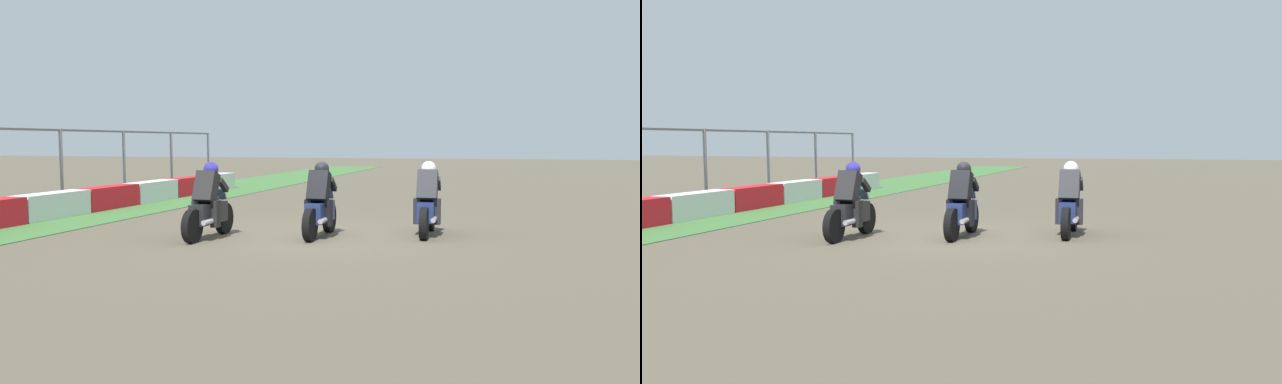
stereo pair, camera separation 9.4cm
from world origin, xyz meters
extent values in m
plane|color=brown|center=(0.00, 0.00, 0.00)|extent=(120.00, 120.00, 0.00)
cube|color=#3E6D35|center=(0.00, 7.19, 0.01)|extent=(72.00, 3.92, 0.02)
cube|color=silver|center=(1.22, 7.15, 0.32)|extent=(2.38, 0.60, 0.64)
cube|color=red|center=(3.65, 7.15, 0.32)|extent=(2.38, 0.60, 0.64)
cube|color=silver|center=(6.08, 7.15, 0.32)|extent=(2.38, 0.60, 0.64)
cube|color=red|center=(8.52, 7.15, 0.32)|extent=(2.38, 0.60, 0.64)
cube|color=silver|center=(10.95, 7.15, 0.32)|extent=(2.38, 0.60, 0.64)
cylinder|color=slate|center=(3.19, 8.32, 1.13)|extent=(0.10, 0.10, 2.27)
cylinder|color=slate|center=(6.39, 8.32, 1.13)|extent=(0.10, 0.10, 2.27)
cylinder|color=slate|center=(9.58, 8.32, 1.13)|extent=(0.10, 0.10, 2.27)
cylinder|color=slate|center=(12.78, 8.32, 1.13)|extent=(0.10, 0.10, 2.27)
cylinder|color=black|center=(1.45, -2.14, 0.32)|extent=(0.64, 0.15, 0.64)
cylinder|color=black|center=(0.05, -2.17, 0.32)|extent=(0.64, 0.15, 0.64)
cube|color=navy|center=(0.75, -2.16, 0.50)|extent=(1.11, 0.34, 0.40)
ellipsoid|color=navy|center=(0.85, -2.15, 0.80)|extent=(0.49, 0.31, 0.24)
cube|color=red|center=(0.24, -2.17, 0.52)|extent=(0.06, 0.16, 0.08)
cylinder|color=#A5A5AD|center=(0.40, -2.32, 0.37)|extent=(0.42, 0.11, 0.10)
cube|color=black|center=(0.65, -2.16, 1.02)|extent=(0.49, 0.41, 0.66)
sphere|color=silver|center=(0.87, -2.15, 1.36)|extent=(0.31, 0.31, 0.30)
cube|color=#5D6F5D|center=(1.25, -2.15, 0.84)|extent=(0.16, 0.26, 0.23)
cube|color=black|center=(0.63, -1.96, 0.50)|extent=(0.18, 0.14, 0.52)
cube|color=black|center=(0.63, -2.36, 0.50)|extent=(0.18, 0.14, 0.52)
cube|color=black|center=(1.03, -1.97, 1.04)|extent=(0.39, 0.11, 0.31)
cube|color=black|center=(1.03, -2.33, 1.04)|extent=(0.39, 0.11, 0.31)
cylinder|color=black|center=(0.65, -0.11, 0.32)|extent=(0.64, 0.15, 0.64)
cylinder|color=black|center=(-0.75, -0.10, 0.32)|extent=(0.64, 0.15, 0.64)
cube|color=navy|center=(-0.05, -0.11, 0.50)|extent=(1.10, 0.33, 0.40)
ellipsoid|color=navy|center=(0.05, -0.11, 0.80)|extent=(0.48, 0.30, 0.24)
cube|color=red|center=(-0.56, -0.10, 0.52)|extent=(0.06, 0.16, 0.08)
cylinder|color=#A5A5AD|center=(-0.40, -0.26, 0.37)|extent=(0.42, 0.10, 0.10)
cube|color=black|center=(-0.15, -0.11, 1.02)|extent=(0.49, 0.40, 0.66)
sphere|color=black|center=(0.07, -0.11, 1.36)|extent=(0.30, 0.30, 0.30)
cube|color=slate|center=(0.45, -0.11, 0.84)|extent=(0.16, 0.26, 0.23)
cube|color=black|center=(-0.17, 0.09, 0.50)|extent=(0.18, 0.14, 0.52)
cube|color=black|center=(-0.17, -0.31, 0.50)|extent=(0.18, 0.14, 0.52)
cube|color=black|center=(0.23, 0.07, 1.04)|extent=(0.39, 0.10, 0.31)
cube|color=black|center=(0.23, -0.29, 1.04)|extent=(0.39, 0.10, 0.31)
cylinder|color=black|center=(-0.14, 1.94, 0.32)|extent=(0.64, 0.15, 0.64)
cylinder|color=black|center=(-1.54, 1.97, 0.32)|extent=(0.64, 0.15, 0.64)
cube|color=black|center=(-0.84, 1.95, 0.50)|extent=(1.11, 0.34, 0.40)
ellipsoid|color=black|center=(-0.74, 1.95, 0.80)|extent=(0.49, 0.31, 0.24)
cube|color=red|center=(-1.35, 1.97, 0.52)|extent=(0.06, 0.16, 0.08)
cylinder|color=#A5A5AD|center=(-1.19, 1.80, 0.37)|extent=(0.42, 0.11, 0.10)
cube|color=black|center=(-0.94, 1.96, 1.02)|extent=(0.49, 0.41, 0.66)
sphere|color=navy|center=(-0.72, 1.95, 1.36)|extent=(0.31, 0.31, 0.30)
cube|color=slate|center=(-0.34, 1.94, 0.84)|extent=(0.16, 0.26, 0.23)
cube|color=black|center=(-0.95, 2.16, 0.50)|extent=(0.18, 0.14, 0.52)
cube|color=black|center=(-0.96, 1.76, 0.50)|extent=(0.18, 0.14, 0.52)
cube|color=black|center=(-0.55, 2.13, 1.04)|extent=(0.39, 0.11, 0.31)
cube|color=black|center=(-0.56, 1.77, 1.04)|extent=(0.39, 0.11, 0.31)
camera|label=1|loc=(-12.90, -3.69, 1.92)|focal=37.63mm
camera|label=2|loc=(-12.87, -3.78, 1.92)|focal=37.63mm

